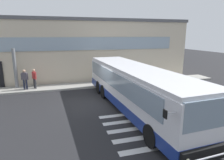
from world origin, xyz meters
The scene contains 8 objects.
ground_plane centered at (0.00, 0.00, -0.01)m, with size 80.00×90.00×0.02m, color #232326.
bay_paint_stripes centered at (2.00, -4.20, 0.00)m, with size 4.40×3.96×0.01m.
terminal_building centered at (-0.69, 11.64, 3.09)m, with size 24.38×13.80×6.18m.
boarding_curb centered at (0.00, 4.80, 0.07)m, with size 26.58×2.00×0.15m, color #9E9B93.
entry_support_column centered at (-5.79, 5.40, 1.84)m, with size 0.28×0.28×3.37m, color slate.
bus_main_foreground centered at (2.22, -1.72, 1.34)m, with size 3.27×12.44×2.70m.
passenger_near_column centered at (-4.99, 4.56, 1.08)m, with size 0.58×0.28×1.68m.
passenger_by_doorway centered at (-4.25, 4.67, 1.08)m, with size 0.38×0.52×1.68m.
Camera 1 is at (-2.30, -12.40, 4.59)m, focal length 30.90 mm.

